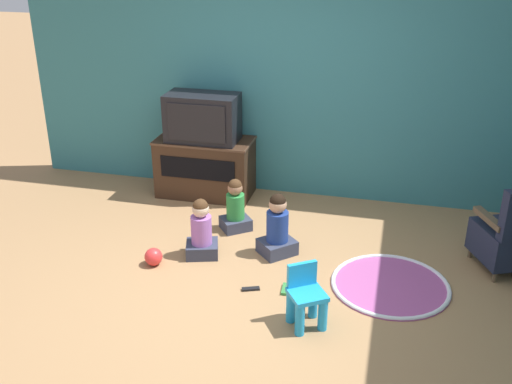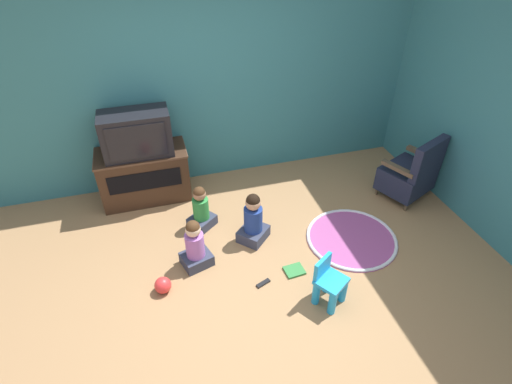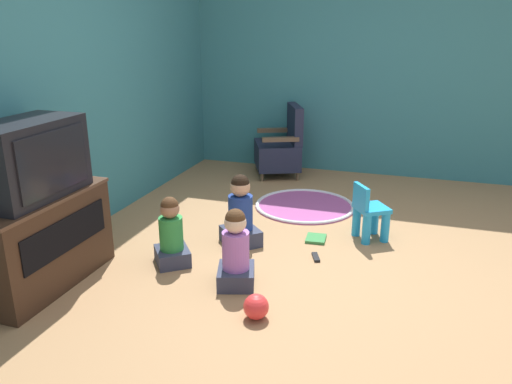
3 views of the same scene
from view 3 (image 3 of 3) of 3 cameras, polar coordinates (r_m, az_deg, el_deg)
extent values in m
plane|color=#9E754C|center=(3.91, 6.53, -8.21)|extent=(30.00, 30.00, 0.00)
cube|color=teal|center=(4.35, -22.44, 12.56)|extent=(5.78, 0.12, 2.80)
cube|color=teal|center=(6.17, 16.17, 14.58)|extent=(0.12, 5.19, 2.80)
cube|color=#382316|center=(3.81, -23.81, -5.07)|extent=(1.04, 0.52, 0.65)
cube|color=#503626|center=(3.70, -24.44, -0.59)|extent=(1.07, 0.53, 0.02)
cube|color=black|center=(3.62, -20.84, -4.56)|extent=(0.84, 0.01, 0.24)
cube|color=black|center=(3.62, -24.69, 3.41)|extent=(0.77, 0.41, 0.51)
cube|color=black|center=(3.48, -22.10, 3.20)|extent=(0.64, 0.02, 0.40)
cylinder|color=brown|center=(6.36, 0.16, 3.03)|extent=(0.04, 0.04, 0.10)
cylinder|color=brown|center=(5.88, 0.68, 1.70)|extent=(0.04, 0.04, 0.10)
cylinder|color=brown|center=(6.42, 3.96, 3.13)|extent=(0.04, 0.04, 0.10)
cylinder|color=brown|center=(5.94, 4.78, 1.82)|extent=(0.04, 0.04, 0.10)
cube|color=#1E2338|center=(6.09, 2.42, 4.27)|extent=(0.75, 0.70, 0.30)
cube|color=#1E2338|center=(6.04, 4.47, 7.76)|extent=(0.56, 0.32, 0.45)
cube|color=brown|center=(6.29, 2.11, 7.08)|extent=(0.24, 0.42, 0.05)
cube|color=brown|center=(5.78, 2.83, 6.03)|extent=(0.24, 0.42, 0.05)
cylinder|color=#1E99DB|center=(4.35, 14.56, -3.71)|extent=(0.07, 0.07, 0.29)
cylinder|color=#1E99DB|center=(4.50, 13.40, -2.86)|extent=(0.07, 0.07, 0.29)
cylinder|color=#1E99DB|center=(4.27, 12.53, -3.98)|extent=(0.07, 0.07, 0.29)
cylinder|color=#1E99DB|center=(4.43, 11.42, -3.10)|extent=(0.07, 0.07, 0.29)
cube|color=#1E99DB|center=(4.34, 13.10, -1.82)|extent=(0.35, 0.35, 0.04)
cube|color=#1E99DB|center=(4.26, 11.92, -0.51)|extent=(0.22, 0.16, 0.20)
cylinder|color=#A54C8C|center=(5.09, 5.59, -1.60)|extent=(1.01, 1.01, 0.01)
torus|color=silver|center=(5.09, 5.59, -1.55)|extent=(1.01, 1.01, 0.04)
cube|color=#33384C|center=(3.93, -9.53, -7.22)|extent=(0.37, 0.36, 0.12)
cylinder|color=#2D8C3F|center=(3.85, -9.68, -4.68)|extent=(0.18, 0.18, 0.26)
sphere|color=#9E7051|center=(3.78, -9.84, -1.90)|extent=(0.15, 0.15, 0.15)
sphere|color=#472D19|center=(3.77, -9.86, -1.54)|extent=(0.13, 0.13, 0.13)
cube|color=#33384C|center=(3.58, -2.29, -9.57)|extent=(0.35, 0.33, 0.13)
cylinder|color=#A566BF|center=(3.49, -2.33, -6.68)|extent=(0.19, 0.19, 0.27)
sphere|color=beige|center=(3.41, -2.38, -3.50)|extent=(0.15, 0.15, 0.15)
sphere|color=#472D19|center=(3.40, -2.38, -3.08)|extent=(0.14, 0.14, 0.14)
cube|color=#33384C|center=(4.21, -1.76, -5.06)|extent=(0.41, 0.41, 0.14)
cylinder|color=navy|center=(4.13, -1.79, -2.35)|extent=(0.20, 0.20, 0.29)
sphere|color=tan|center=(4.05, -1.82, 0.60)|extent=(0.16, 0.16, 0.16)
sphere|color=black|center=(4.04, -1.82, 0.98)|extent=(0.15, 0.15, 0.15)
sphere|color=red|center=(3.19, 0.01, -12.98)|extent=(0.16, 0.16, 0.16)
cube|color=#337F3D|center=(4.33, 6.86, -5.31)|extent=(0.21, 0.18, 0.02)
cube|color=black|center=(4.00, 6.86, -7.41)|extent=(0.16, 0.10, 0.02)
camera|label=1|loc=(5.87, 59.28, 20.52)|focal=42.00mm
camera|label=2|loc=(3.56, 59.91, 32.30)|focal=28.00mm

